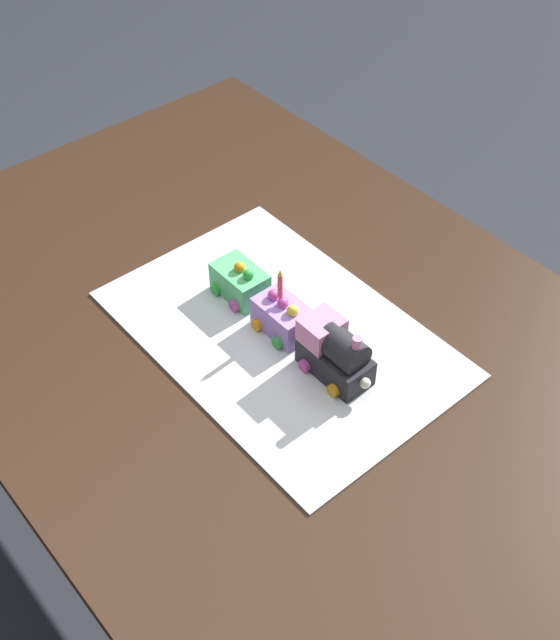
{
  "coord_description": "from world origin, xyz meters",
  "views": [
    {
      "loc": [
        -0.8,
        0.62,
        1.74
      ],
      "look_at": [
        -0.06,
        -0.01,
        0.77
      ],
      "focal_mm": 45.0,
      "sensor_mm": 36.0,
      "label": 1
    }
  ],
  "objects_px": {
    "cake_car_flatbed_lavender": "(283,317)",
    "cake_car_tanker_mint_green": "(240,282)",
    "birthday_candle": "(280,284)",
    "dining_table": "(255,356)",
    "cake_locomotive": "(335,352)"
  },
  "relations": [
    {
      "from": "cake_car_tanker_mint_green",
      "to": "cake_car_flatbed_lavender",
      "type": "bearing_deg",
      "value": 180.0
    },
    {
      "from": "dining_table",
      "to": "cake_car_flatbed_lavender",
      "type": "height_order",
      "value": "cake_car_flatbed_lavender"
    },
    {
      "from": "cake_locomotive",
      "to": "birthday_candle",
      "type": "relative_size",
      "value": 2.36
    },
    {
      "from": "cake_car_tanker_mint_green",
      "to": "birthday_candle",
      "type": "relative_size",
      "value": 1.68
    },
    {
      "from": "dining_table",
      "to": "cake_car_flatbed_lavender",
      "type": "xyz_separation_m",
      "value": [
        -0.06,
        -0.02,
        0.14
      ]
    },
    {
      "from": "cake_car_flatbed_lavender",
      "to": "cake_car_tanker_mint_green",
      "type": "bearing_deg",
      "value": 0.0
    },
    {
      "from": "cake_car_flatbed_lavender",
      "to": "birthday_candle",
      "type": "bearing_deg",
      "value": 0.0
    },
    {
      "from": "cake_car_flatbed_lavender",
      "to": "dining_table",
      "type": "bearing_deg",
      "value": 14.48
    },
    {
      "from": "cake_car_flatbed_lavender",
      "to": "birthday_candle",
      "type": "xyz_separation_m",
      "value": [
        0.01,
        0.0,
        0.07
      ]
    },
    {
      "from": "dining_table",
      "to": "cake_car_tanker_mint_green",
      "type": "xyz_separation_m",
      "value": [
        0.06,
        -0.02,
        0.14
      ]
    },
    {
      "from": "dining_table",
      "to": "cake_car_tanker_mint_green",
      "type": "relative_size",
      "value": 14.0
    },
    {
      "from": "birthday_candle",
      "to": "dining_table",
      "type": "bearing_deg",
      "value": 16.35
    },
    {
      "from": "cake_locomotive",
      "to": "birthday_candle",
      "type": "height_order",
      "value": "birthday_candle"
    },
    {
      "from": "cake_car_flatbed_lavender",
      "to": "cake_car_tanker_mint_green",
      "type": "relative_size",
      "value": 1.0
    },
    {
      "from": "birthday_candle",
      "to": "cake_locomotive",
      "type": "bearing_deg",
      "value": 180.0
    }
  ]
}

